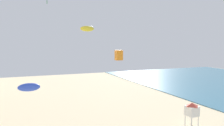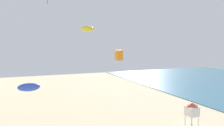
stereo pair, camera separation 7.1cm
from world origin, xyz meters
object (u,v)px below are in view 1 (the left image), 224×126
(lifeguard_stand, at_px, (192,110))
(kite_blue_parafoil_2, at_px, (29,87))
(kite_orange_box, at_px, (119,55))
(kite_yellow_parafoil, at_px, (87,29))

(lifeguard_stand, height_order, kite_blue_parafoil_2, kite_blue_parafoil_2)
(kite_blue_parafoil_2, bearing_deg, lifeguard_stand, -3.60)
(lifeguard_stand, distance_m, kite_orange_box, 9.94)
(kite_yellow_parafoil, distance_m, kite_blue_parafoil_2, 25.14)
(lifeguard_stand, relative_size, kite_blue_parafoil_2, 1.51)
(kite_blue_parafoil_2, bearing_deg, kite_orange_box, 28.03)
(kite_yellow_parafoil, bearing_deg, kite_blue_parafoil_2, -116.89)
(kite_yellow_parafoil, height_order, kite_orange_box, kite_yellow_parafoil)
(kite_yellow_parafoil, relative_size, kite_blue_parafoil_2, 1.55)
(kite_yellow_parafoil, xyz_separation_m, kite_orange_box, (-0.87, -16.32, -4.15))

